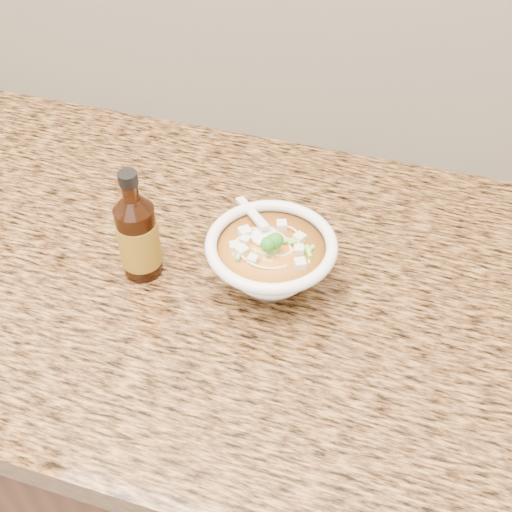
% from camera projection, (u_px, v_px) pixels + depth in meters
% --- Properties ---
extents(cabinet, '(4.00, 0.65, 0.86)m').
position_uv_depth(cabinet, '(136.00, 413.00, 1.24)').
color(cabinet, '#321E0F').
rests_on(cabinet, ground).
extents(counter_slab, '(4.00, 0.68, 0.04)m').
position_uv_depth(counter_slab, '(95.00, 245.00, 0.92)').
color(counter_slab, olive).
rests_on(counter_slab, cabinet).
extents(soup_bowl, '(0.17, 0.17, 0.09)m').
position_uv_depth(soup_bowl, '(271.00, 262.00, 0.82)').
color(soup_bowl, white).
rests_on(soup_bowl, counter_slab).
extents(hot_sauce_bottle, '(0.06, 0.06, 0.16)m').
position_uv_depth(hot_sauce_bottle, '(138.00, 237.00, 0.82)').
color(hot_sauce_bottle, '#341407').
rests_on(hot_sauce_bottle, counter_slab).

